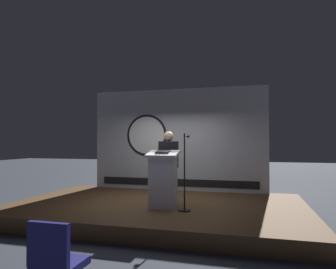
{
  "coord_description": "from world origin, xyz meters",
  "views": [
    {
      "loc": [
        1.97,
        -6.52,
        1.65
      ],
      "look_at": [
        0.26,
        -0.11,
        1.82
      ],
      "focal_mm": 32.32,
      "sensor_mm": 36.0,
      "label": 1
    }
  ],
  "objects_px": {
    "microphone_stand": "(185,183)",
    "podium": "(163,180)",
    "audience_chair_left": "(56,259)",
    "speaker_person": "(169,167)"
  },
  "relations": [
    {
      "from": "microphone_stand",
      "to": "audience_chair_left",
      "type": "bearing_deg",
      "value": -100.81
    },
    {
      "from": "microphone_stand",
      "to": "audience_chair_left",
      "type": "distance_m",
      "value": 3.35
    },
    {
      "from": "podium",
      "to": "microphone_stand",
      "type": "distance_m",
      "value": 0.5
    },
    {
      "from": "podium",
      "to": "speaker_person",
      "type": "bearing_deg",
      "value": 91.16
    },
    {
      "from": "podium",
      "to": "audience_chair_left",
      "type": "xyz_separation_m",
      "value": [
        -0.14,
        -3.38,
        -0.39
      ]
    },
    {
      "from": "speaker_person",
      "to": "microphone_stand",
      "type": "xyz_separation_m",
      "value": [
        0.49,
        -0.58,
        -0.27
      ]
    },
    {
      "from": "audience_chair_left",
      "to": "microphone_stand",
      "type": "bearing_deg",
      "value": 79.19
    },
    {
      "from": "microphone_stand",
      "to": "podium",
      "type": "bearing_deg",
      "value": 168.34
    },
    {
      "from": "podium",
      "to": "speaker_person",
      "type": "distance_m",
      "value": 0.53
    },
    {
      "from": "microphone_stand",
      "to": "audience_chair_left",
      "type": "relative_size",
      "value": 1.72
    }
  ]
}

